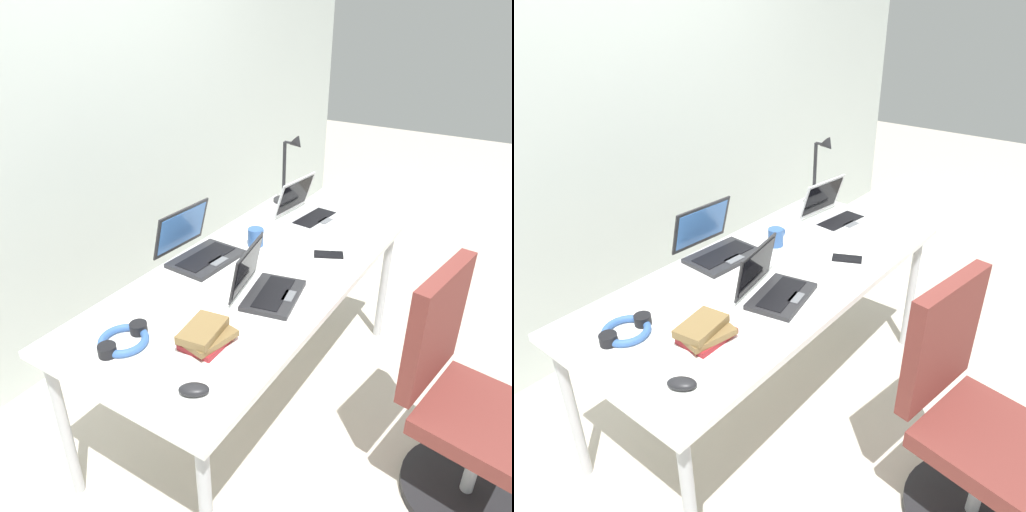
{
  "view_description": "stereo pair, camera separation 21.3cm",
  "coord_description": "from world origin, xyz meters",
  "views": [
    {
      "loc": [
        -1.6,
        -1.0,
        1.82
      ],
      "look_at": [
        0.0,
        0.0,
        0.82
      ],
      "focal_mm": 34.53,
      "sensor_mm": 36.0,
      "label": 1
    },
    {
      "loc": [
        -1.47,
        -1.18,
        1.82
      ],
      "look_at": [
        0.0,
        0.0,
        0.82
      ],
      "focal_mm": 34.53,
      "sensor_mm": 36.0,
      "label": 2
    }
  ],
  "objects": [
    {
      "name": "computer_mouse",
      "position": [
        -0.74,
        -0.24,
        0.76
      ],
      "size": [
        0.1,
        0.11,
        0.03
      ],
      "primitive_type": "ellipsoid",
      "rotation": [
        0.0,
        0.0,
        0.55
      ],
      "color": "black",
      "rests_on": "desk"
    },
    {
      "name": "headphones",
      "position": [
        -0.67,
        0.13,
        0.76
      ],
      "size": [
        0.21,
        0.18,
        0.04
      ],
      "color": "#335999",
      "rests_on": "desk"
    },
    {
      "name": "desk_lamp",
      "position": [
        0.8,
        0.28,
        0.94
      ],
      "size": [
        0.12,
        0.18,
        0.4
      ],
      "color": "black",
      "rests_on": "desk"
    },
    {
      "name": "laptop_by_keyboard",
      "position": [
        -0.03,
        0.29,
        0.79
      ],
      "size": [
        0.34,
        0.3,
        0.23
      ],
      "color": "#232326",
      "rests_on": "desk"
    },
    {
      "name": "office_chair",
      "position": [
        -0.0,
        -0.94,
        0.4
      ],
      "size": [
        0.52,
        0.57,
        0.97
      ],
      "color": "black",
      "rests_on": "ground_plane"
    },
    {
      "name": "laptop_front_right",
      "position": [
        -0.14,
        -0.13,
        0.78
      ],
      "size": [
        0.33,
        0.29,
        0.21
      ],
      "color": "#232326",
      "rests_on": "desk"
    },
    {
      "name": "laptop_far_corner",
      "position": [
        0.64,
        0.07,
        0.78
      ],
      "size": [
        0.33,
        0.3,
        0.22
      ],
      "color": "#B7BABC",
      "rests_on": "desk"
    },
    {
      "name": "wall_back",
      "position": [
        -0.0,
        1.1,
        1.3
      ],
      "size": [
        6.0,
        0.13,
        2.6
      ],
      "color": "#B2BCB7",
      "rests_on": "ground_plane"
    },
    {
      "name": "desk",
      "position": [
        0.0,
        0.0,
        0.68
      ],
      "size": [
        1.8,
        0.8,
        0.74
      ],
      "color": "white",
      "rests_on": "ground_plane"
    },
    {
      "name": "book_stack",
      "position": [
        -0.52,
        -0.12,
        0.78
      ],
      "size": [
        0.21,
        0.17,
        0.08
      ],
      "color": "maroon",
      "rests_on": "desk"
    },
    {
      "name": "ground_plane",
      "position": [
        0.0,
        0.0,
        0.0
      ],
      "size": [
        12.0,
        12.0,
        0.0
      ],
      "primitive_type": "plane",
      "color": "#B7AD9E"
    },
    {
      "name": "cell_phone",
      "position": [
        0.31,
        -0.21,
        0.74
      ],
      "size": [
        0.12,
        0.15,
        0.01
      ],
      "primitive_type": "cube",
      "rotation": [
        0.0,
        0.0,
        0.46
      ],
      "color": "black",
      "rests_on": "desk"
    },
    {
      "name": "coffee_mug",
      "position": [
        0.22,
        0.14,
        0.78
      ],
      "size": [
        0.11,
        0.08,
        0.09
      ],
      "color": "#2D518C",
      "rests_on": "desk"
    }
  ]
}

